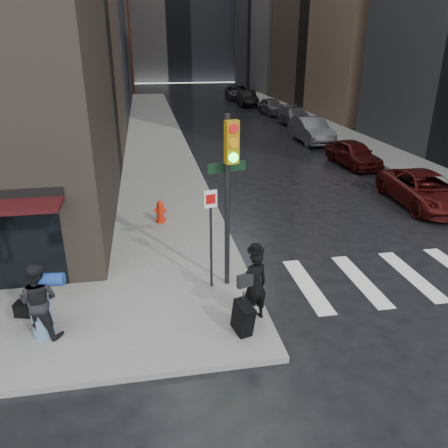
{
  "coord_description": "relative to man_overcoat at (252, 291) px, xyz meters",
  "views": [
    {
      "loc": [
        -0.66,
        -9.05,
        6.24
      ],
      "look_at": [
        1.45,
        2.75,
        1.3
      ],
      "focal_mm": 35.0,
      "sensor_mm": 36.0,
      "label": 1
    }
  ],
  "objects": [
    {
      "name": "ground",
      "position": [
        -1.52,
        0.58,
        -0.98
      ],
      "size": [
        140.0,
        140.0,
        0.0
      ],
      "primitive_type": "plane",
      "color": "black",
      "rests_on": "ground"
    },
    {
      "name": "sidewalk_left",
      "position": [
        -1.52,
        27.58,
        -0.9
      ],
      "size": [
        4.0,
        50.0,
        0.15
      ],
      "primitive_type": "cube",
      "color": "slate",
      "rests_on": "ground"
    },
    {
      "name": "sidewalk_right",
      "position": [
        11.98,
        27.58,
        -0.9
      ],
      "size": [
        3.0,
        50.0,
        0.15
      ],
      "primitive_type": "cube",
      "color": "slate",
      "rests_on": "ground"
    },
    {
      "name": "crosswalk",
      "position": [
        5.98,
        1.58,
        -0.97
      ],
      "size": [
        8.5,
        3.0,
        0.01
      ],
      "color": "silver",
      "rests_on": "ground"
    },
    {
      "name": "man_overcoat",
      "position": [
        0.0,
        0.0,
        0.0
      ],
      "size": [
        1.01,
        1.23,
        1.97
      ],
      "rotation": [
        0.0,
        0.0,
        3.44
      ],
      "color": "black",
      "rests_on": "ground"
    },
    {
      "name": "man_jeans",
      "position": [
        -4.73,
        0.31,
        0.08
      ],
      "size": [
        1.26,
        0.96,
        1.81
      ],
      "rotation": [
        0.0,
        0.0,
        2.86
      ],
      "color": "black",
      "rests_on": "ground"
    },
    {
      "name": "traffic_light",
      "position": [
        -0.26,
        1.76,
        2.13
      ],
      "size": [
        1.12,
        0.62,
        4.58
      ],
      "rotation": [
        0.0,
        0.0,
        0.22
      ],
      "color": "black",
      "rests_on": "ground"
    },
    {
      "name": "fire_hydrant",
      "position": [
        -1.84,
        6.69,
        -0.46
      ],
      "size": [
        0.46,
        0.36,
        0.83
      ],
      "rotation": [
        0.0,
        0.0,
        -0.03
      ],
      "color": "#B8230B",
      "rests_on": "ground"
    },
    {
      "name": "parked_car_0",
      "position": [
        9.03,
        7.01,
        -0.29
      ],
      "size": [
        2.6,
        5.07,
        1.37
      ],
      "primitive_type": "imported",
      "rotation": [
        0.0,
        0.0,
        -0.07
      ],
      "color": "#420D0D",
      "rests_on": "ground"
    },
    {
      "name": "parked_car_1",
      "position": [
        8.98,
        13.51,
        -0.27
      ],
      "size": [
        1.98,
        4.24,
        1.4
      ],
      "primitive_type": "imported",
      "rotation": [
        0.0,
        0.0,
        0.08
      ],
      "color": "#390B0C",
      "rests_on": "ground"
    },
    {
      "name": "parked_car_2",
      "position": [
        8.97,
        20.01,
        -0.15
      ],
      "size": [
        1.78,
        5.01,
        1.65
      ],
      "primitive_type": "imported",
      "rotation": [
        0.0,
        0.0,
        0.01
      ],
      "color": "#525157",
      "rests_on": "ground"
    },
    {
      "name": "parked_car_3",
      "position": [
        10.03,
        26.51,
        -0.24
      ],
      "size": [
        2.12,
        5.07,
        1.46
      ],
      "primitive_type": "imported",
      "rotation": [
        0.0,
        0.0,
        0.01
      ],
      "color": "#4C4C51",
      "rests_on": "ground"
    },
    {
      "name": "parked_car_4",
      "position": [
        9.89,
        33.02,
        -0.23
      ],
      "size": [
        2.17,
        4.54,
        1.5
      ],
      "primitive_type": "imported",
      "rotation": [
        0.0,
        0.0,
        0.09
      ],
      "color": "#4F4F54",
      "rests_on": "ground"
    },
    {
      "name": "parked_car_5",
      "position": [
        8.95,
        39.52,
        -0.17
      ],
      "size": [
        1.87,
        4.96,
        1.62
      ],
      "primitive_type": "imported",
      "rotation": [
        0.0,
        0.0,
        -0.03
      ],
      "color": "black",
      "rests_on": "ground"
    },
    {
      "name": "parked_car_6",
      "position": [
        9.35,
        46.02,
        -0.14
      ],
      "size": [
        3.24,
        6.23,
        1.68
      ],
      "primitive_type": "imported",
      "rotation": [
        0.0,
        0.0,
        -0.08
      ],
      "color": "#3F3F44",
      "rests_on": "ground"
    }
  ]
}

